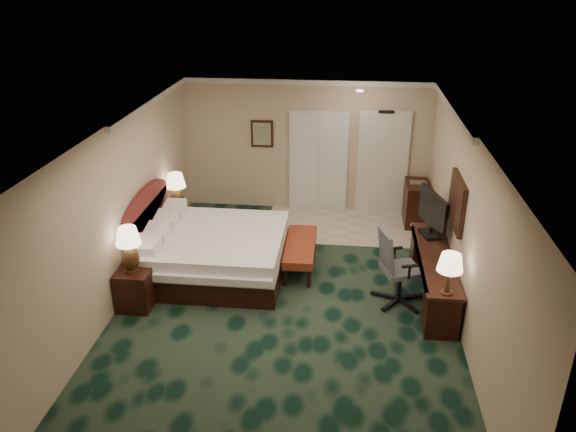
# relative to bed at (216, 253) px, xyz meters

# --- Properties ---
(floor) EXTENTS (5.00, 7.50, 0.00)m
(floor) POSITION_rel_bed_xyz_m (1.27, -0.86, -0.36)
(floor) COLOR black
(floor) RESTS_ON ground
(ceiling) EXTENTS (5.00, 7.50, 0.00)m
(ceiling) POSITION_rel_bed_xyz_m (1.27, -0.86, 2.34)
(ceiling) COLOR silver
(ceiling) RESTS_ON wall_back
(wall_back) EXTENTS (5.00, 0.00, 2.70)m
(wall_back) POSITION_rel_bed_xyz_m (1.27, 2.89, 0.99)
(wall_back) COLOR tan
(wall_back) RESTS_ON ground
(wall_front) EXTENTS (5.00, 0.00, 2.70)m
(wall_front) POSITION_rel_bed_xyz_m (1.27, -4.61, 0.99)
(wall_front) COLOR tan
(wall_front) RESTS_ON ground
(wall_left) EXTENTS (0.00, 7.50, 2.70)m
(wall_left) POSITION_rel_bed_xyz_m (-1.23, -0.86, 0.99)
(wall_left) COLOR tan
(wall_left) RESTS_ON ground
(wall_right) EXTENTS (0.00, 7.50, 2.70)m
(wall_right) POSITION_rel_bed_xyz_m (3.77, -0.86, 0.99)
(wall_right) COLOR tan
(wall_right) RESTS_ON ground
(crown_molding) EXTENTS (5.00, 7.50, 0.10)m
(crown_molding) POSITION_rel_bed_xyz_m (1.27, -0.86, 2.29)
(crown_molding) COLOR silver
(crown_molding) RESTS_ON wall_back
(tile_patch) EXTENTS (3.20, 1.70, 0.01)m
(tile_patch) POSITION_rel_bed_xyz_m (2.17, 2.04, -0.35)
(tile_patch) COLOR #BFB694
(tile_patch) RESTS_ON ground
(headboard) EXTENTS (0.12, 2.00, 1.40)m
(headboard) POSITION_rel_bed_xyz_m (-1.17, 0.14, 0.34)
(headboard) COLOR #551613
(headboard) RESTS_ON ground
(entry_door) EXTENTS (1.02, 0.06, 2.18)m
(entry_door) POSITION_rel_bed_xyz_m (2.82, 2.86, 0.69)
(entry_door) COLOR silver
(entry_door) RESTS_ON ground
(closet_doors) EXTENTS (1.20, 0.06, 2.10)m
(closet_doors) POSITION_rel_bed_xyz_m (1.52, 2.85, 0.69)
(closet_doors) COLOR silver
(closet_doors) RESTS_ON ground
(wall_art) EXTENTS (0.45, 0.06, 0.55)m
(wall_art) POSITION_rel_bed_xyz_m (0.37, 2.85, 1.24)
(wall_art) COLOR slate
(wall_art) RESTS_ON wall_back
(wall_mirror) EXTENTS (0.05, 0.95, 0.75)m
(wall_mirror) POSITION_rel_bed_xyz_m (3.73, -0.26, 1.19)
(wall_mirror) COLOR white
(wall_mirror) RESTS_ON wall_right
(bed) EXTENTS (2.25, 2.09, 0.71)m
(bed) POSITION_rel_bed_xyz_m (0.00, 0.00, 0.00)
(bed) COLOR white
(bed) RESTS_ON ground
(nightstand_near) EXTENTS (0.49, 0.56, 0.62)m
(nightstand_near) POSITION_rel_bed_xyz_m (-0.96, -1.12, -0.05)
(nightstand_near) COLOR black
(nightstand_near) RESTS_ON ground
(nightstand_far) EXTENTS (0.43, 0.50, 0.54)m
(nightstand_far) POSITION_rel_bed_xyz_m (-0.99, 1.28, -0.09)
(nightstand_far) COLOR black
(nightstand_far) RESTS_ON ground
(lamp_near) EXTENTS (0.39, 0.39, 0.69)m
(lamp_near) POSITION_rel_bed_xyz_m (-0.98, -1.13, 0.60)
(lamp_near) COLOR #30220D
(lamp_near) RESTS_ON nightstand_near
(lamp_far) EXTENTS (0.37, 0.37, 0.70)m
(lamp_far) POSITION_rel_bed_xyz_m (-1.02, 1.33, 0.53)
(lamp_far) COLOR #30220D
(lamp_far) RESTS_ON nightstand_far
(bed_bench) EXTENTS (0.51, 1.41, 0.48)m
(bed_bench) POSITION_rel_bed_xyz_m (1.39, 0.28, -0.12)
(bed_bench) COLOR brown
(bed_bench) RESTS_ON ground
(desk) EXTENTS (0.52, 2.40, 0.69)m
(desk) POSITION_rel_bed_xyz_m (3.50, -0.36, -0.01)
(desk) COLOR black
(desk) RESTS_ON ground
(tv) EXTENTS (0.34, 0.94, 0.75)m
(tv) POSITION_rel_bed_xyz_m (3.51, 0.37, 0.71)
(tv) COLOR black
(tv) RESTS_ON desk
(desk_lamp) EXTENTS (0.37, 0.37, 0.60)m
(desk_lamp) POSITION_rel_bed_xyz_m (3.51, -1.41, 0.63)
(desk_lamp) COLOR #30220D
(desk_lamp) RESTS_ON desk
(desk_chair) EXTENTS (0.87, 0.84, 1.20)m
(desk_chair) POSITION_rel_bed_xyz_m (2.98, -0.57, 0.24)
(desk_chair) COLOR #4E4E4F
(desk_chair) RESTS_ON ground
(minibar) EXTENTS (0.45, 0.80, 0.85)m
(minibar) POSITION_rel_bed_xyz_m (3.50, 2.34, 0.07)
(minibar) COLOR black
(minibar) RESTS_ON ground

